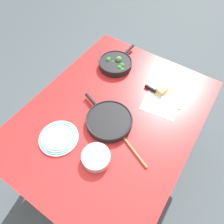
# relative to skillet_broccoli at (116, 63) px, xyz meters

# --- Properties ---
(ground_plane) EXTENTS (14.00, 14.00, 0.00)m
(ground_plane) POSITION_rel_skillet_broccoli_xyz_m (0.38, 0.22, -0.77)
(ground_plane) COLOR #424C51
(dining_table_red) EXTENTS (1.33, 1.03, 0.74)m
(dining_table_red) POSITION_rel_skillet_broccoli_xyz_m (0.38, 0.22, -0.10)
(dining_table_red) COLOR red
(dining_table_red) RESTS_ON ground_plane
(skillet_broccoli) EXTENTS (0.38, 0.25, 0.08)m
(skillet_broccoli) POSITION_rel_skillet_broccoli_xyz_m (0.00, 0.00, 0.00)
(skillet_broccoli) COLOR black
(skillet_broccoli) RESTS_ON dining_table_red
(skillet_eggs) EXTENTS (0.29, 0.39, 0.05)m
(skillet_eggs) POSITION_rel_skillet_broccoli_xyz_m (0.45, 0.24, -0.01)
(skillet_eggs) COLOR black
(skillet_eggs) RESTS_ON dining_table_red
(wooden_spoon) EXTENTS (0.16, 0.32, 0.02)m
(wooden_spoon) POSITION_rel_skillet_broccoli_xyz_m (0.49, 0.38, -0.02)
(wooden_spoon) COLOR #996B42
(wooden_spoon) RESTS_ON dining_table_red
(parchment_sheet) EXTENTS (0.41, 0.28, 0.00)m
(parchment_sheet) POSITION_rel_skillet_broccoli_xyz_m (0.04, 0.44, -0.03)
(parchment_sheet) COLOR beige
(parchment_sheet) RESTS_ON dining_table_red
(grater_knife) EXTENTS (0.06, 0.29, 0.02)m
(grater_knife) POSITION_rel_skillet_broccoli_xyz_m (0.07, 0.39, -0.02)
(grater_knife) COLOR silver
(grater_knife) RESTS_ON dining_table_red
(cheese_block) EXTENTS (0.09, 0.07, 0.04)m
(cheese_block) POSITION_rel_skillet_broccoli_xyz_m (0.03, 0.40, -0.01)
(cheese_block) COLOR #E0C15B
(cheese_block) RESTS_ON dining_table_red
(dinner_plate_stack) EXTENTS (0.23, 0.23, 0.03)m
(dinner_plate_stack) POSITION_rel_skillet_broccoli_xyz_m (0.70, 0.06, -0.02)
(dinner_plate_stack) COLOR white
(dinner_plate_stack) RESTS_ON dining_table_red
(prep_bowl_steel) EXTENTS (0.16, 0.16, 0.05)m
(prep_bowl_steel) POSITION_rel_skillet_broccoli_xyz_m (0.68, 0.32, -0.00)
(prep_bowl_steel) COLOR #B7B7BC
(prep_bowl_steel) RESTS_ON dining_table_red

